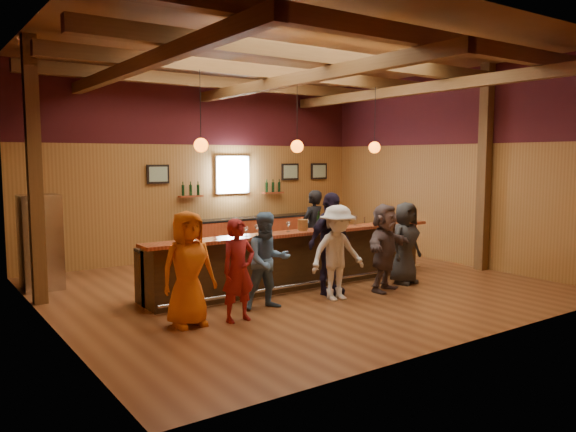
{
  "coord_description": "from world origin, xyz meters",
  "views": [
    {
      "loc": [
        -6.24,
        -8.67,
        2.5
      ],
      "look_at": [
        0.0,
        0.3,
        1.35
      ],
      "focal_mm": 35.0,
      "sensor_mm": 36.0,
      "label": 1
    }
  ],
  "objects_px": {
    "ice_bucket": "(303,225)",
    "customer_denim": "(268,261)",
    "customer_orange": "(188,269)",
    "customer_redvest": "(238,270)",
    "customer_navy": "(330,244)",
    "bartender": "(313,230)",
    "back_bar_cabinet": "(251,235)",
    "customer_white": "(337,253)",
    "customer_brown": "(385,248)",
    "bar_counter": "(293,259)",
    "customer_dark": "(405,243)",
    "stainless_fridge": "(40,242)",
    "bottle_a": "(319,222)"
  },
  "relations": [
    {
      "from": "bar_counter",
      "to": "customer_white",
      "type": "height_order",
      "value": "customer_white"
    },
    {
      "from": "back_bar_cabinet",
      "to": "customer_denim",
      "type": "distance_m",
      "value": 5.37
    },
    {
      "from": "back_bar_cabinet",
      "to": "customer_denim",
      "type": "relative_size",
      "value": 2.49
    },
    {
      "from": "customer_dark",
      "to": "customer_navy",
      "type": "bearing_deg",
      "value": 165.99
    },
    {
      "from": "customer_dark",
      "to": "ice_bucket",
      "type": "relative_size",
      "value": 7.66
    },
    {
      "from": "ice_bucket",
      "to": "customer_denim",
      "type": "bearing_deg",
      "value": -147.72
    },
    {
      "from": "customer_redvest",
      "to": "bottle_a",
      "type": "bearing_deg",
      "value": 23.63
    },
    {
      "from": "customer_orange",
      "to": "customer_redvest",
      "type": "xyz_separation_m",
      "value": [
        0.73,
        -0.21,
        -0.07
      ]
    },
    {
      "from": "back_bar_cabinet",
      "to": "ice_bucket",
      "type": "height_order",
      "value": "ice_bucket"
    },
    {
      "from": "bartender",
      "to": "bar_counter",
      "type": "bearing_deg",
      "value": 24.01
    },
    {
      "from": "customer_orange",
      "to": "customer_dark",
      "type": "xyz_separation_m",
      "value": [
        4.72,
        0.14,
        -0.05
      ]
    },
    {
      "from": "customer_white",
      "to": "customer_dark",
      "type": "distance_m",
      "value": 1.94
    },
    {
      "from": "customer_redvest",
      "to": "customer_brown",
      "type": "relative_size",
      "value": 0.96
    },
    {
      "from": "bar_counter",
      "to": "customer_orange",
      "type": "xyz_separation_m",
      "value": [
        -2.82,
        -1.29,
        0.34
      ]
    },
    {
      "from": "customer_denim",
      "to": "customer_redvest",
      "type": "bearing_deg",
      "value": -144.42
    },
    {
      "from": "customer_orange",
      "to": "customer_navy",
      "type": "bearing_deg",
      "value": 4.82
    },
    {
      "from": "bartender",
      "to": "stainless_fridge",
      "type": "bearing_deg",
      "value": -29.75
    },
    {
      "from": "back_bar_cabinet",
      "to": "bartender",
      "type": "height_order",
      "value": "bartender"
    },
    {
      "from": "customer_white",
      "to": "customer_denim",
      "type": "bearing_deg",
      "value": 173.89
    },
    {
      "from": "back_bar_cabinet",
      "to": "customer_orange",
      "type": "bearing_deg",
      "value": -129.43
    },
    {
      "from": "bar_counter",
      "to": "customer_redvest",
      "type": "height_order",
      "value": "customer_redvest"
    },
    {
      "from": "customer_navy",
      "to": "customer_dark",
      "type": "distance_m",
      "value": 1.8
    },
    {
      "from": "customer_orange",
      "to": "customer_white",
      "type": "bearing_deg",
      "value": -2.88
    },
    {
      "from": "customer_denim",
      "to": "customer_orange",
      "type": "bearing_deg",
      "value": -163.82
    },
    {
      "from": "bartender",
      "to": "customer_denim",
      "type": "bearing_deg",
      "value": 25.03
    },
    {
      "from": "ice_bucket",
      "to": "back_bar_cabinet",
      "type": "bearing_deg",
      "value": 73.05
    },
    {
      "from": "stainless_fridge",
      "to": "ice_bucket",
      "type": "xyz_separation_m",
      "value": [
        4.11,
        -2.77,
        0.32
      ]
    },
    {
      "from": "customer_brown",
      "to": "customer_white",
      "type": "bearing_deg",
      "value": 160.27
    },
    {
      "from": "customer_brown",
      "to": "ice_bucket",
      "type": "height_order",
      "value": "customer_brown"
    },
    {
      "from": "customer_denim",
      "to": "customer_white",
      "type": "height_order",
      "value": "customer_white"
    },
    {
      "from": "customer_denim",
      "to": "customer_brown",
      "type": "distance_m",
      "value": 2.47
    },
    {
      "from": "customer_navy",
      "to": "customer_dark",
      "type": "bearing_deg",
      "value": -18.03
    },
    {
      "from": "customer_navy",
      "to": "customer_brown",
      "type": "xyz_separation_m",
      "value": [
        1.01,
        -0.38,
        -0.11
      ]
    },
    {
      "from": "customer_navy",
      "to": "customer_brown",
      "type": "bearing_deg",
      "value": -33.62
    },
    {
      "from": "customer_redvest",
      "to": "stainless_fridge",
      "type": "bearing_deg",
      "value": 113.89
    },
    {
      "from": "stainless_fridge",
      "to": "customer_denim",
      "type": "xyz_separation_m",
      "value": [
        2.78,
        -3.61,
        -0.1
      ]
    },
    {
      "from": "customer_dark",
      "to": "stainless_fridge",
      "type": "bearing_deg",
      "value": 140.28
    },
    {
      "from": "customer_navy",
      "to": "bartender",
      "type": "bearing_deg",
      "value": 47.37
    },
    {
      "from": "customer_redvest",
      "to": "customer_dark",
      "type": "xyz_separation_m",
      "value": [
        3.99,
        0.35,
        0.02
      ]
    },
    {
      "from": "customer_white",
      "to": "customer_brown",
      "type": "relative_size",
      "value": 1.02
    },
    {
      "from": "bar_counter",
      "to": "customer_brown",
      "type": "bearing_deg",
      "value": -50.68
    },
    {
      "from": "bar_counter",
      "to": "customer_denim",
      "type": "distance_m",
      "value": 1.79
    },
    {
      "from": "customer_navy",
      "to": "bartender",
      "type": "relative_size",
      "value": 1.06
    },
    {
      "from": "customer_orange",
      "to": "bartender",
      "type": "relative_size",
      "value": 0.97
    },
    {
      "from": "customer_redvest",
      "to": "ice_bucket",
      "type": "xyz_separation_m",
      "value": [
        2.08,
        1.18,
        0.43
      ]
    },
    {
      "from": "bar_counter",
      "to": "bartender",
      "type": "relative_size",
      "value": 3.56
    },
    {
      "from": "bar_counter",
      "to": "customer_orange",
      "type": "relative_size",
      "value": 3.66
    },
    {
      "from": "customer_white",
      "to": "customer_dark",
      "type": "height_order",
      "value": "customer_white"
    },
    {
      "from": "customer_white",
      "to": "stainless_fridge",
      "type": "bearing_deg",
      "value": 140.19
    },
    {
      "from": "bar_counter",
      "to": "customer_white",
      "type": "xyz_separation_m",
      "value": [
        -0.03,
        -1.38,
        0.31
      ]
    }
  ]
}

